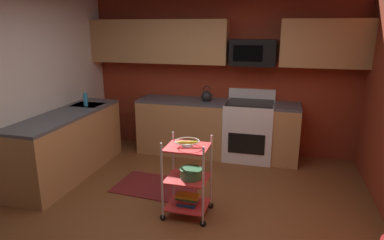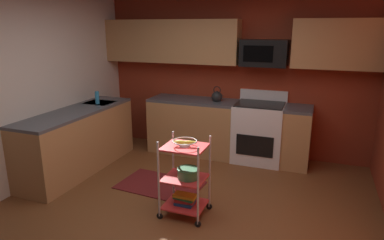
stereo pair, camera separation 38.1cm
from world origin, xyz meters
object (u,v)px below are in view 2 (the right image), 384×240
object	(u,v)px
rolling_cart	(185,178)
mixing_bowl_large	(188,173)
fruit_bowl	(185,142)
book_stack	(185,199)
microwave	(264,53)
oven_range	(259,132)
kettle	(217,97)
dish_soap_bottle	(97,98)

from	to	relation	value
rolling_cart	mixing_bowl_large	world-z (taller)	rolling_cart
fruit_bowl	book_stack	distance (m)	0.69
microwave	rolling_cart	distance (m)	2.45
rolling_cart	fruit_bowl	bearing A→B (deg)	0.00
oven_range	fruit_bowl	size ratio (longest dim) A/B	4.04
kettle	dish_soap_bottle	size ratio (longest dim) A/B	1.32
dish_soap_bottle	rolling_cart	bearing A→B (deg)	-29.68
fruit_bowl	kettle	size ratio (longest dim) A/B	1.03
fruit_bowl	mixing_bowl_large	world-z (taller)	fruit_bowl
rolling_cart	book_stack	size ratio (longest dim) A/B	3.48
fruit_bowl	kettle	xyz separation A→B (m)	(-0.22, 1.94, 0.12)
fruit_bowl	mixing_bowl_large	distance (m)	0.36
rolling_cart	fruit_bowl	distance (m)	0.42
mixing_bowl_large	book_stack	world-z (taller)	mixing_bowl_large
mixing_bowl_large	book_stack	distance (m)	0.33
mixing_bowl_large	kettle	size ratio (longest dim) A/B	0.95
oven_range	fruit_bowl	xyz separation A→B (m)	(-0.48, -1.94, 0.40)
microwave	mixing_bowl_large	size ratio (longest dim) A/B	2.78
rolling_cart	mixing_bowl_large	bearing A→B (deg)	0.00
fruit_bowl	kettle	world-z (taller)	kettle
rolling_cart	mixing_bowl_large	distance (m)	0.08
microwave	mixing_bowl_large	bearing A→B (deg)	-102.11
mixing_bowl_large	kettle	distance (m)	2.01
book_stack	kettle	bearing A→B (deg)	96.47
book_stack	dish_soap_bottle	bearing A→B (deg)	150.32
oven_range	dish_soap_bottle	distance (m)	2.60
rolling_cart	kettle	distance (m)	2.03
oven_range	dish_soap_bottle	bearing A→B (deg)	-160.39
dish_soap_bottle	microwave	bearing A→B (deg)	21.80
microwave	fruit_bowl	bearing A→B (deg)	-103.20
microwave	kettle	size ratio (longest dim) A/B	2.65
oven_range	rolling_cart	bearing A→B (deg)	-103.90
oven_range	kettle	bearing A→B (deg)	-179.68
oven_range	microwave	bearing A→B (deg)	90.26
rolling_cart	dish_soap_bottle	world-z (taller)	dish_soap_bottle
microwave	fruit_bowl	xyz separation A→B (m)	(-0.48, -2.05, -0.82)
fruit_bowl	book_stack	bearing A→B (deg)	75.96
mixing_bowl_large	kettle	world-z (taller)	kettle
microwave	rolling_cart	world-z (taller)	microwave
mixing_bowl_large	book_stack	xyz separation A→B (m)	(-0.04, 0.00, -0.33)
mixing_bowl_large	dish_soap_bottle	xyz separation A→B (m)	(-1.95, 1.09, 0.50)
kettle	oven_range	bearing A→B (deg)	0.32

